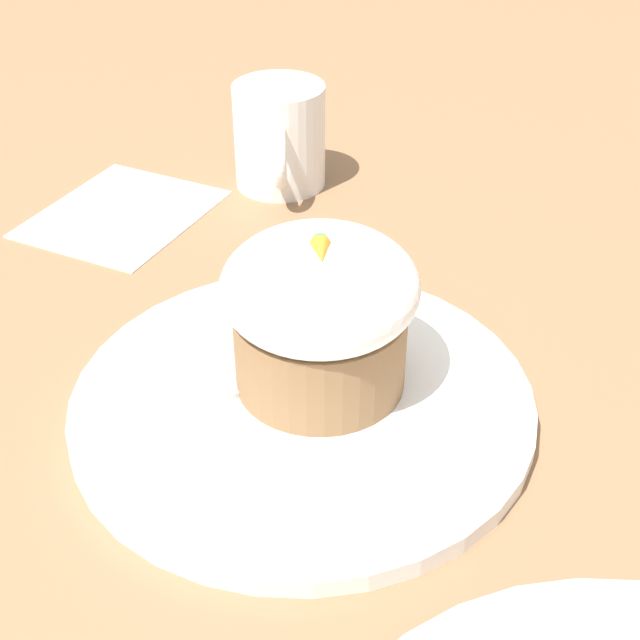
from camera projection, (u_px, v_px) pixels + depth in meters
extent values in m
plane|color=#846042|center=(303.00, 409.00, 0.50)|extent=(4.00, 4.00, 0.00)
cylinder|color=white|center=(303.00, 401.00, 0.50)|extent=(0.26, 0.26, 0.01)
cylinder|color=olive|center=(320.00, 347.00, 0.49)|extent=(0.09, 0.09, 0.05)
ellipsoid|color=white|center=(320.00, 286.00, 0.47)|extent=(0.11, 0.11, 0.06)
cone|color=orange|center=(321.00, 252.00, 0.44)|extent=(0.02, 0.01, 0.01)
sphere|color=green|center=(320.00, 243.00, 0.45)|extent=(0.01, 0.01, 0.01)
cube|color=silver|center=(202.00, 405.00, 0.48)|extent=(0.05, 0.07, 0.00)
ellipsoid|color=silver|center=(280.00, 369.00, 0.51)|extent=(0.05, 0.06, 0.01)
cylinder|color=white|center=(280.00, 136.00, 0.70)|extent=(0.07, 0.07, 0.08)
torus|color=white|center=(280.00, 158.00, 0.67)|extent=(0.05, 0.01, 0.05)
cube|color=white|center=(122.00, 213.00, 0.68)|extent=(0.17, 0.17, 0.00)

